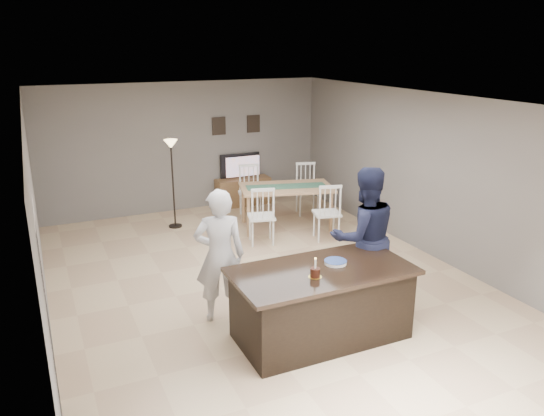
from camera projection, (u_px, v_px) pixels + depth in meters
name	position (u px, v px, depth m)	size (l,w,h in m)	color
floor	(262.00, 279.00, 8.07)	(8.00, 8.00, 0.00)	tan
room_shell	(261.00, 172.00, 7.57)	(8.00, 8.00, 8.00)	slate
kitchen_island	(321.00, 303.00, 6.37)	(2.15, 1.10, 0.90)	black
tv_console	(243.00, 191.00, 11.73)	(1.20, 0.40, 0.60)	brown
television	(242.00, 166.00, 11.62)	(0.91, 0.12, 0.53)	black
tv_screen_glow	(243.00, 166.00, 11.55)	(0.78, 0.78, 0.00)	orange
picture_frames	(236.00, 125.00, 11.45)	(1.10, 0.02, 0.38)	black
doorway	(47.00, 312.00, 4.51)	(0.00, 2.10, 2.65)	black
woman	(220.00, 256.00, 6.67)	(0.64, 0.42, 1.76)	silver
man	(364.00, 237.00, 7.07)	(0.94, 0.73, 1.93)	#161931
birthday_cake	(315.00, 272.00, 6.01)	(0.15, 0.15, 0.24)	gold
plate_stack	(335.00, 262.00, 6.38)	(0.27, 0.27, 0.04)	white
dining_table	(286.00, 194.00, 10.17)	(2.11, 2.33, 1.06)	tan
floor_lamp	(172.00, 160.00, 9.99)	(0.26, 0.26, 1.72)	black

